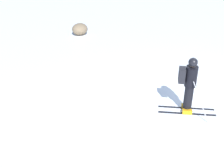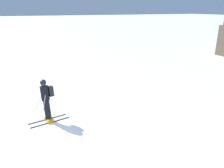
# 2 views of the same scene
# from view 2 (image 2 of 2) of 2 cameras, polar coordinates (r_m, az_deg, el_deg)

# --- Properties ---
(ground_plane) EXTENTS (300.00, 300.00, 0.00)m
(ground_plane) POSITION_cam_2_polar(r_m,az_deg,el_deg) (8.82, -14.76, -12.95)
(ground_plane) COLOR white
(skier) EXTENTS (1.27, 1.75, 1.83)m
(skier) POSITION_cam_2_polar(r_m,az_deg,el_deg) (9.65, -16.81, -3.49)
(skier) COLOR black
(skier) RESTS_ON ground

